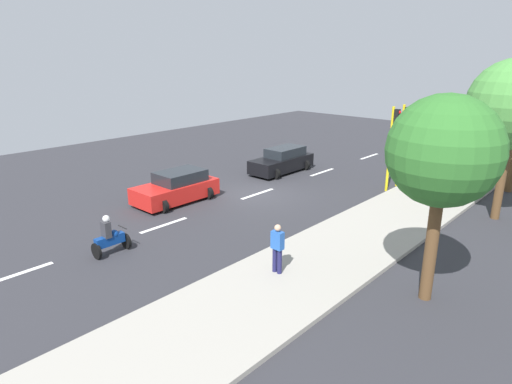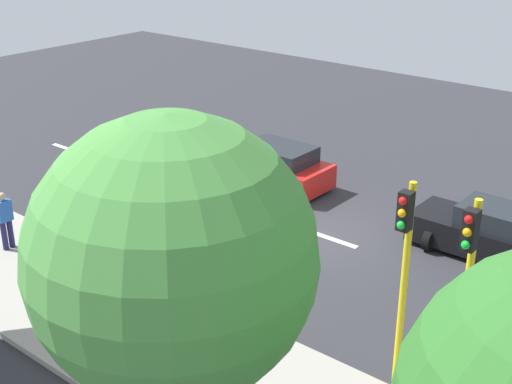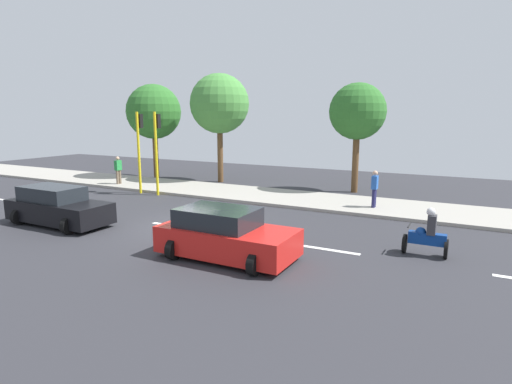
{
  "view_description": "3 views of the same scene",
  "coord_description": "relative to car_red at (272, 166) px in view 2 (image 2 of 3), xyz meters",
  "views": [
    {
      "loc": [
        14.74,
        -16.27,
        7.03
      ],
      "look_at": [
        1.86,
        -2.16,
        1.01
      ],
      "focal_mm": 30.7,
      "sensor_mm": 36.0,
      "label": 1
    },
    {
      "loc": [
        15.74,
        10.41,
        9.29
      ],
      "look_at": [
        1.45,
        -1.35,
        1.52
      ],
      "focal_mm": 49.52,
      "sensor_mm": 36.0,
      "label": 2
    },
    {
      "loc": [
        -12.45,
        -10.07,
        4.27
      ],
      "look_at": [
        1.92,
        -2.5,
        1.28
      ],
      "focal_mm": 29.03,
      "sensor_mm": 36.0,
      "label": 3
    }
  ],
  "objects": [
    {
      "name": "lane_stripe_mid",
      "position": [
        2.17,
        3.6,
        -0.71
      ],
      "size": [
        0.2,
        2.4,
        0.01
      ],
      "primitive_type": "cube",
      "color": "white",
      "rests_on": "ground"
    },
    {
      "name": "sidewalk",
      "position": [
        9.17,
        3.6,
        -0.64
      ],
      "size": [
        4.0,
        60.0,
        0.15
      ],
      "primitive_type": "cube",
      "color": "#9E998E",
      "rests_on": "ground"
    },
    {
      "name": "motorcycle",
      "position": [
        3.05,
        -5.41,
        -0.07
      ],
      "size": [
        0.6,
        1.3,
        1.53
      ],
      "color": "black",
      "rests_on": "ground"
    },
    {
      "name": "traffic_light_midblock",
      "position": [
        7.01,
        8.67,
        2.22
      ],
      "size": [
        0.49,
        0.24,
        4.5
      ],
      "color": "yellow",
      "rests_on": "ground"
    },
    {
      "name": "ground_plane",
      "position": [
        2.17,
        3.6,
        -0.76
      ],
      "size": [
        40.0,
        60.0,
        0.1
      ],
      "primitive_type": "cube",
      "color": "#2D2D33"
    },
    {
      "name": "traffic_light_corner",
      "position": [
        7.01,
        9.92,
        2.22
      ],
      "size": [
        0.49,
        0.24,
        4.5
      ],
      "color": "yellow",
      "rests_on": "ground"
    },
    {
      "name": "street_tree_north",
      "position": [
        12.44,
        8.13,
        4.31
      ],
      "size": [
        3.78,
        3.78,
        6.94
      ],
      "color": "brown",
      "rests_on": "ground"
    },
    {
      "name": "pedestrian_near_signal",
      "position": [
        8.66,
        -2.6,
        0.35
      ],
      "size": [
        0.4,
        0.24,
        1.69
      ],
      "color": "#1E1E4C",
      "rests_on": "sidewalk"
    },
    {
      "name": "lane_stripe_north",
      "position": [
        2.17,
        -2.4,
        -0.71
      ],
      "size": [
        0.2,
        2.4,
        0.01
      ],
      "primitive_type": "cube",
      "color": "white",
      "rests_on": "ground"
    },
    {
      "name": "car_black",
      "position": [
        0.25,
        8.0,
        -0.0
      ],
      "size": [
        2.13,
        4.45,
        1.52
      ],
      "color": "black",
      "rests_on": "ground"
    },
    {
      "name": "car_red",
      "position": [
        0.0,
        0.0,
        0.0
      ],
      "size": [
        2.35,
        4.18,
        1.52
      ],
      "color": "red",
      "rests_on": "ground"
    },
    {
      "name": "lane_stripe_far_north",
      "position": [
        2.17,
        -8.4,
        -0.71
      ],
      "size": [
        0.2,
        2.4,
        0.01
      ],
      "primitive_type": "cube",
      "color": "white",
      "rests_on": "ground"
    }
  ]
}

